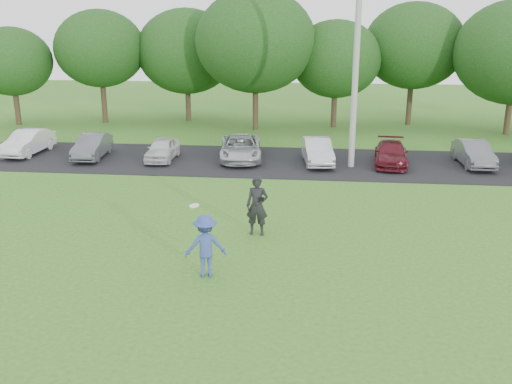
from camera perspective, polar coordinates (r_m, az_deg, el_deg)
ground at (r=16.06m, az=-1.36°, el=-8.07°), size 100.00×100.00×0.00m
parking_lot at (r=28.32m, az=2.08°, el=3.06°), size 32.00×6.50×0.03m
utility_pole at (r=26.90m, az=10.03°, el=13.66°), size 0.28×0.28×10.76m
frisbee_player at (r=15.61m, az=-5.08°, el=-5.37°), size 1.27×0.93×2.12m
camera_bystander at (r=18.48m, az=0.12°, el=-1.38°), size 0.75×0.52×1.97m
parked_cars at (r=28.12m, az=4.94°, el=4.18°), size 28.14×4.86×1.25m
tree_row at (r=37.24m, az=5.69°, el=13.93°), size 42.39×9.85×8.64m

